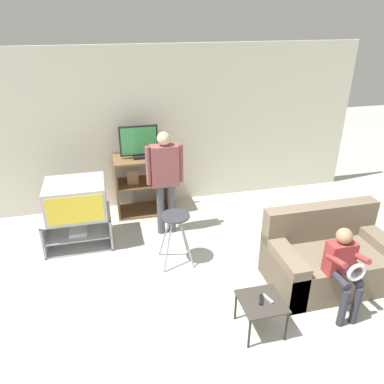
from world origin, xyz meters
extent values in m
plane|color=#B7B7AD|center=(0.00, 0.00, 0.00)|extent=(18.00, 18.00, 0.00)
cube|color=silver|center=(0.00, 3.55, 1.30)|extent=(6.40, 0.06, 2.60)
cube|color=#A8A8AD|center=(-1.59, 2.45, 0.01)|extent=(0.92, 0.59, 0.02)
cube|color=#A8A8AD|center=(-1.59, 2.45, 0.22)|extent=(0.89, 0.59, 0.02)
cube|color=#A8A8AD|center=(-1.59, 2.45, 0.48)|extent=(0.92, 0.59, 0.02)
cube|color=#A8A8AD|center=(-2.03, 2.45, 0.24)|extent=(0.03, 0.59, 0.49)
cube|color=#A8A8AD|center=(-1.14, 2.45, 0.24)|extent=(0.03, 0.59, 0.49)
cube|color=silver|center=(-1.59, 2.38, 0.25)|extent=(0.24, 0.28, 0.05)
cube|color=#B2B2B7|center=(-1.56, 2.47, 0.72)|extent=(0.80, 0.66, 0.46)
cube|color=yellow|center=(-1.56, 2.13, 0.72)|extent=(0.72, 0.01, 0.38)
cube|color=brown|center=(-0.98, 3.22, 0.48)|extent=(0.03, 0.52, 0.95)
cube|color=brown|center=(-0.16, 3.22, 0.48)|extent=(0.03, 0.52, 0.95)
cube|color=brown|center=(-0.57, 3.22, 0.02)|extent=(0.79, 0.52, 0.03)
cube|color=brown|center=(-0.57, 3.22, 0.53)|extent=(0.79, 0.52, 0.03)
cube|color=brown|center=(-0.57, 3.22, 0.94)|extent=(0.79, 0.52, 0.03)
cube|color=#9E7A4C|center=(-0.72, 3.14, 0.65)|extent=(0.18, 0.04, 0.22)
cube|color=black|center=(-0.59, 3.22, 0.97)|extent=(0.21, 0.20, 0.04)
cube|color=black|center=(-0.59, 3.22, 1.23)|extent=(0.59, 0.04, 0.47)
cube|color=#3FA559|center=(-0.59, 3.20, 1.23)|extent=(0.54, 0.01, 0.42)
cylinder|color=#99999E|center=(-0.45, 1.60, 0.34)|extent=(0.18, 0.17, 0.70)
cylinder|color=#99999E|center=(-0.20, 1.60, 0.34)|extent=(0.18, 0.17, 0.70)
cylinder|color=#99999E|center=(-0.45, 1.84, 0.34)|extent=(0.18, 0.17, 0.70)
cylinder|color=#99999E|center=(-0.20, 1.84, 0.34)|extent=(0.18, 0.17, 0.70)
cylinder|color=#333338|center=(-0.32, 1.72, 0.70)|extent=(0.37, 0.37, 0.02)
cube|color=#38332D|center=(0.29, 0.34, 0.38)|extent=(0.44, 0.44, 0.02)
cylinder|color=black|center=(0.09, 0.14, 0.18)|extent=(0.02, 0.02, 0.37)
cylinder|color=black|center=(0.49, 0.14, 0.18)|extent=(0.02, 0.02, 0.37)
cylinder|color=black|center=(0.09, 0.54, 0.18)|extent=(0.02, 0.02, 0.37)
cylinder|color=black|center=(0.49, 0.54, 0.18)|extent=(0.02, 0.02, 0.37)
cube|color=black|center=(0.29, 0.35, 0.40)|extent=(0.09, 0.15, 0.02)
cube|color=gray|center=(0.36, 0.35, 0.40)|extent=(0.08, 0.15, 0.02)
cube|color=#756651|center=(1.41, 0.87, 0.23)|extent=(1.47, 0.86, 0.46)
cube|color=#756651|center=(1.41, 1.20, 0.68)|extent=(1.47, 0.20, 0.44)
cube|color=#756651|center=(0.79, 0.87, 0.29)|extent=(0.22, 0.86, 0.58)
cube|color=#756651|center=(2.04, 0.87, 0.29)|extent=(0.22, 0.86, 0.58)
cylinder|color=#4C4C56|center=(-0.39, 2.48, 0.39)|extent=(0.11, 0.11, 0.79)
cylinder|color=#4C4C56|center=(-0.23, 2.48, 0.39)|extent=(0.11, 0.11, 0.79)
cube|color=#8C4C4C|center=(-0.31, 2.48, 1.08)|extent=(0.38, 0.20, 0.59)
cylinder|color=#8C4C4C|center=(-0.54, 2.48, 1.10)|extent=(0.08, 0.08, 0.56)
cylinder|color=#8C4C4C|center=(-0.08, 2.48, 1.10)|extent=(0.08, 0.08, 0.56)
sphere|color=#DBAD89|center=(-0.31, 2.48, 1.47)|extent=(0.19, 0.19, 0.19)
cylinder|color=#2D2D38|center=(1.16, 0.20, 0.23)|extent=(0.08, 0.08, 0.46)
cylinder|color=#2D2D38|center=(1.31, 0.20, 0.23)|extent=(0.08, 0.08, 0.46)
cylinder|color=#2D2D38|center=(1.16, 0.35, 0.50)|extent=(0.09, 0.30, 0.09)
cylinder|color=#2D2D38|center=(1.31, 0.35, 0.50)|extent=(0.09, 0.30, 0.09)
cube|color=#993333|center=(1.23, 0.50, 0.65)|extent=(0.30, 0.17, 0.38)
cylinder|color=#993333|center=(1.10, 0.37, 0.72)|extent=(0.06, 0.31, 0.14)
cylinder|color=#993333|center=(1.37, 0.37, 0.72)|extent=(0.06, 0.31, 0.14)
sphere|color=#A37A5B|center=(1.23, 0.50, 0.92)|extent=(0.17, 0.17, 0.17)
torus|color=silver|center=(1.23, 0.21, 0.67)|extent=(0.21, 0.04, 0.21)
camera|label=1|loc=(-1.09, -2.33, 3.04)|focal=35.00mm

